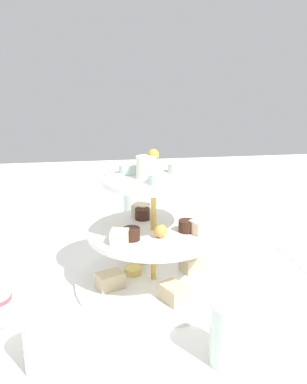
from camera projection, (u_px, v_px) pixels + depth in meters
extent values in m
plane|color=white|center=(154.00, 283.00, 0.79)|extent=(2.40, 2.40, 0.00)
cylinder|color=white|center=(154.00, 281.00, 0.79)|extent=(0.30, 0.30, 0.01)
cylinder|color=white|center=(154.00, 232.00, 0.76)|extent=(0.25, 0.25, 0.01)
cylinder|color=white|center=(154.00, 179.00, 0.73)|extent=(0.19, 0.19, 0.01)
cylinder|color=gold|center=(154.00, 222.00, 0.75)|extent=(0.01, 0.01, 0.25)
sphere|color=gold|center=(154.00, 154.00, 0.72)|extent=(0.02, 0.02, 0.02)
cube|color=#CCB78E|center=(173.00, 293.00, 0.70)|extent=(0.05, 0.06, 0.03)
cube|color=#CCB78E|center=(193.00, 264.00, 0.81)|extent=(0.06, 0.05, 0.03)
cube|color=#CCB78E|center=(137.00, 254.00, 0.86)|extent=(0.05, 0.06, 0.03)
cube|color=#CCB78E|center=(110.00, 280.00, 0.75)|extent=(0.06, 0.05, 0.03)
cylinder|color=#E5C660|center=(133.00, 270.00, 0.80)|extent=(0.04, 0.04, 0.01)
cylinder|color=#381E14|center=(186.00, 226.00, 0.74)|extent=(0.03, 0.03, 0.02)
cylinder|color=#381E14|center=(142.00, 214.00, 0.81)|extent=(0.03, 0.03, 0.02)
cylinder|color=#381E14|center=(131.00, 234.00, 0.71)|extent=(0.03, 0.03, 0.02)
cube|color=beige|center=(120.00, 237.00, 0.69)|extent=(0.04, 0.04, 0.02)
cube|color=beige|center=(200.00, 227.00, 0.74)|extent=(0.04, 0.04, 0.02)
cube|color=beige|center=(141.00, 210.00, 0.83)|extent=(0.04, 0.04, 0.02)
sphere|color=gold|center=(161.00, 231.00, 0.72)|extent=(0.02, 0.02, 0.02)
cylinder|color=silver|center=(156.00, 179.00, 0.68)|extent=(0.03, 0.03, 0.02)
cylinder|color=silver|center=(177.00, 168.00, 0.75)|extent=(0.03, 0.03, 0.02)
cylinder|color=silver|center=(128.00, 169.00, 0.75)|extent=(0.03, 0.03, 0.02)
cylinder|color=white|center=(146.00, 167.00, 0.71)|extent=(0.04, 0.04, 0.04)
cube|color=silver|center=(174.00, 171.00, 0.76)|extent=(0.09, 0.04, 0.00)
cube|color=silver|center=(128.00, 173.00, 0.75)|extent=(0.09, 0.03, 0.00)
cylinder|color=silver|center=(138.00, 207.00, 1.03)|extent=(0.07, 0.07, 0.13)
cylinder|color=silver|center=(47.00, 341.00, 0.55)|extent=(0.06, 0.06, 0.08)
cube|color=silver|center=(295.00, 259.00, 0.89)|extent=(0.02, 0.17, 0.00)
cube|color=silver|center=(12.00, 259.00, 0.89)|extent=(0.08, 0.16, 0.00)
cylinder|color=silver|center=(231.00, 333.00, 0.56)|extent=(0.06, 0.06, 0.09)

